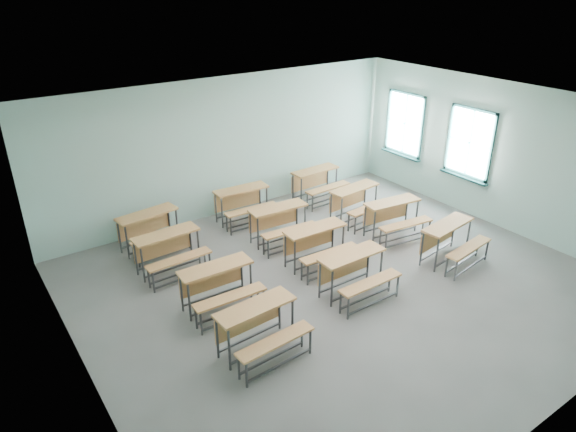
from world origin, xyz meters
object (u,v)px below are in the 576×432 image
(desk_unit_r3c1, at_px, (244,200))
(desk_unit_r3c2, at_px, (318,180))
(desk_unit_r2c0, at_px, (170,247))
(desk_unit_r2c2, at_px, (358,199))
(desk_unit_r1c2, at_px, (395,214))
(desk_unit_r2c1, at_px, (281,220))
(desk_unit_r0c1, at_px, (356,269))
(desk_unit_r1c1, at_px, (318,241))
(desk_unit_r3c0, at_px, (151,226))
(desk_unit_r0c2, at_px, (452,237))
(desk_unit_r0c0, at_px, (260,324))
(desk_unit_r1c0, at_px, (219,282))

(desk_unit_r3c1, relative_size, desk_unit_r3c2, 1.01)
(desk_unit_r2c0, height_order, desk_unit_r2c2, same)
(desk_unit_r1c2, distance_m, desk_unit_r2c2, 1.06)
(desk_unit_r1c2, xyz_separation_m, desk_unit_r2c0, (-4.57, 1.38, 0.00))
(desk_unit_r2c0, xyz_separation_m, desk_unit_r2c1, (2.40, -0.22, 0.00))
(desk_unit_r2c1, bearing_deg, desk_unit_r0c1, -86.89)
(desk_unit_r2c0, xyz_separation_m, desk_unit_r2c2, (4.46, -0.33, 0.00))
(desk_unit_r1c1, xyz_separation_m, desk_unit_r2c2, (2.01, 1.10, 0.00))
(desk_unit_r1c2, relative_size, desk_unit_r2c2, 1.02)
(desk_unit_r3c1, bearing_deg, desk_unit_r2c0, -150.41)
(desk_unit_r2c2, bearing_deg, desk_unit_r3c2, 85.89)
(desk_unit_r2c0, bearing_deg, desk_unit_r3c2, 12.17)
(desk_unit_r1c1, height_order, desk_unit_r2c2, same)
(desk_unit_r3c0, distance_m, desk_unit_r3c1, 2.23)
(desk_unit_r0c1, distance_m, desk_unit_r2c2, 3.10)
(desk_unit_r0c2, relative_size, desk_unit_r3c0, 1.00)
(desk_unit_r0c1, bearing_deg, desk_unit_r0c0, -171.07)
(desk_unit_r1c1, bearing_deg, desk_unit_r2c2, 31.02)
(desk_unit_r1c0, xyz_separation_m, desk_unit_r2c2, (4.26, 1.28, 0.00))
(desk_unit_r1c0, height_order, desk_unit_r3c2, same)
(desk_unit_r1c2, distance_m, desk_unit_r2c0, 4.78)
(desk_unit_r2c0, bearing_deg, desk_unit_r1c0, -85.04)
(desk_unit_r0c0, relative_size, desk_unit_r1c2, 0.96)
(desk_unit_r0c1, distance_m, desk_unit_r1c2, 2.54)
(desk_unit_r0c0, height_order, desk_unit_r2c1, same)
(desk_unit_r2c2, bearing_deg, desk_unit_r0c0, -153.64)
(desk_unit_r1c1, bearing_deg, desk_unit_r0c2, -28.89)
(desk_unit_r2c2, relative_size, desk_unit_r3c1, 1.01)
(desk_unit_r1c0, bearing_deg, desk_unit_r3c1, 54.51)
(desk_unit_r0c0, relative_size, desk_unit_r0c2, 0.96)
(desk_unit_r0c1, distance_m, desk_unit_r3c2, 4.27)
(desk_unit_r0c0, relative_size, desk_unit_r1c0, 1.01)
(desk_unit_r0c1, bearing_deg, desk_unit_r3c0, 122.09)
(desk_unit_r0c0, xyz_separation_m, desk_unit_r1c2, (4.42, 1.57, 0.00))
(desk_unit_r2c0, bearing_deg, desk_unit_r2c1, -7.19)
(desk_unit_r2c1, height_order, desk_unit_r3c2, same)
(desk_unit_r3c1, bearing_deg, desk_unit_r0c1, -85.19)
(desk_unit_r0c1, xyz_separation_m, desk_unit_r3c2, (2.08, 3.72, 0.00))
(desk_unit_r1c0, distance_m, desk_unit_r2c2, 4.45)
(desk_unit_r0c2, relative_size, desk_unit_r3c2, 1.05)
(desk_unit_r3c1, xyz_separation_m, desk_unit_r3c2, (2.16, 0.01, 0.00))
(desk_unit_r1c2, relative_size, desk_unit_r3c2, 1.05)
(desk_unit_r3c2, bearing_deg, desk_unit_r1c2, -89.06)
(desk_unit_r1c1, distance_m, desk_unit_r3c2, 3.23)
(desk_unit_r1c2, bearing_deg, desk_unit_r2c1, 159.12)
(desk_unit_r1c1, xyz_separation_m, desk_unit_r1c2, (2.13, 0.04, 0.00))
(desk_unit_r3c0, bearing_deg, desk_unit_r2c1, -36.34)
(desk_unit_r0c1, bearing_deg, desk_unit_r0c2, -4.50)
(desk_unit_r0c1, relative_size, desk_unit_r2c2, 0.95)
(desk_unit_r1c0, bearing_deg, desk_unit_r2c1, 34.28)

